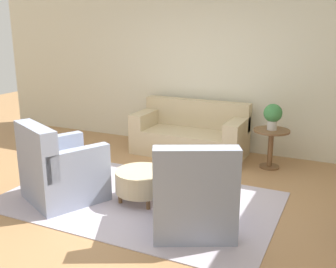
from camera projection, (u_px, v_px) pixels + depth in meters
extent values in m
plane|color=#AD7F51|center=(139.00, 200.00, 4.95)|extent=(16.00, 16.00, 0.00)
cube|color=beige|center=(210.00, 69.00, 6.85)|extent=(9.08, 0.12, 2.80)
cube|color=#BCB2C1|center=(139.00, 200.00, 4.95)|extent=(3.40, 2.07, 0.01)
cube|color=#C6B289|center=(189.00, 142.00, 6.70)|extent=(1.89, 0.86, 0.42)
cube|color=#C6B289|center=(197.00, 113.00, 6.88)|extent=(1.89, 0.20, 0.47)
cube|color=#C6B289|center=(146.00, 119.00, 6.94)|extent=(0.24, 0.82, 0.26)
cube|color=#C6B289|center=(237.00, 129.00, 6.26)|extent=(0.24, 0.82, 0.26)
cube|color=brown|center=(180.00, 159.00, 6.40)|extent=(1.70, 0.05, 0.06)
cube|color=#8E99B2|center=(65.00, 183.00, 4.96)|extent=(1.13, 1.13, 0.40)
cube|color=#8E99B2|center=(36.00, 150.00, 4.63)|extent=(0.84, 0.54, 0.59)
cube|color=#8E99B2|center=(77.00, 162.00, 4.61)|extent=(0.48, 0.79, 0.33)
cube|color=#8E99B2|center=(53.00, 149.00, 5.13)|extent=(0.48, 0.79, 0.33)
cube|color=brown|center=(94.00, 188.00, 5.24)|extent=(0.70, 0.37, 0.06)
cube|color=#8E99B2|center=(193.00, 209.00, 4.24)|extent=(1.13, 1.13, 0.40)
cube|color=#8E99B2|center=(196.00, 177.00, 3.80)|extent=(0.84, 0.54, 0.59)
cube|color=#8E99B2|center=(226.00, 177.00, 4.17)|extent=(0.48, 0.79, 0.33)
cube|color=#8E99B2|center=(160.00, 177.00, 4.16)|extent=(0.48, 0.79, 0.33)
cube|color=brown|center=(190.00, 207.00, 4.67)|extent=(0.70, 0.37, 0.06)
cylinder|color=#C6B289|center=(141.00, 181.00, 4.88)|extent=(0.65, 0.65, 0.27)
cylinder|color=brown|center=(120.00, 198.00, 4.84)|extent=(0.05, 0.05, 0.12)
cylinder|color=brown|center=(148.00, 204.00, 4.68)|extent=(0.05, 0.05, 0.12)
cylinder|color=brown|center=(136.00, 187.00, 5.19)|extent=(0.05, 0.05, 0.12)
cylinder|color=brown|center=(163.00, 192.00, 5.03)|extent=(0.05, 0.05, 0.12)
cylinder|color=brown|center=(272.00, 131.00, 5.96)|extent=(0.55, 0.55, 0.03)
cylinder|color=brown|center=(270.00, 150.00, 6.04)|extent=(0.08, 0.08, 0.58)
cylinder|color=brown|center=(269.00, 167.00, 6.11)|extent=(0.30, 0.30, 0.03)
cylinder|color=beige|center=(272.00, 125.00, 5.93)|extent=(0.15, 0.15, 0.14)
sphere|color=#3D7F42|center=(273.00, 113.00, 5.88)|extent=(0.28, 0.28, 0.28)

